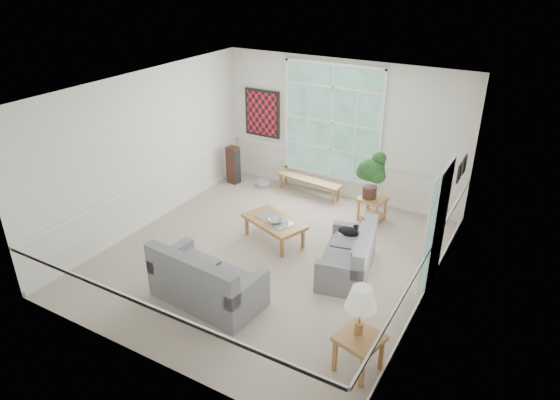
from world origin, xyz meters
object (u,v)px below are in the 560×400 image
Objects in this scene: loveseat_front at (208,275)px; coffee_table at (274,231)px; end_table at (372,209)px; loveseat_right at (347,252)px; side_table at (358,353)px.

loveseat_front is 2.07m from coffee_table.
loveseat_front is 3.46× the size of end_table.
end_table is (1.26, 3.78, -0.22)m from loveseat_front.
loveseat_right is 3.00× the size of end_table.
side_table is (2.56, -0.22, -0.19)m from loveseat_front.
end_table is at bearing 86.38° from loveseat_right.
loveseat_right is at bearing 53.60° from loveseat_front.
coffee_table is 3.44m from side_table.
loveseat_front reaches higher than side_table.
loveseat_front is 3.99m from end_table.
side_table is (1.00, -1.99, -0.13)m from loveseat_right.
loveseat_front is at bearing -108.52° from end_table.
loveseat_right reaches higher than side_table.
loveseat_right is at bearing -81.58° from end_table.
end_table is (1.29, 1.72, 0.02)m from coffee_table.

